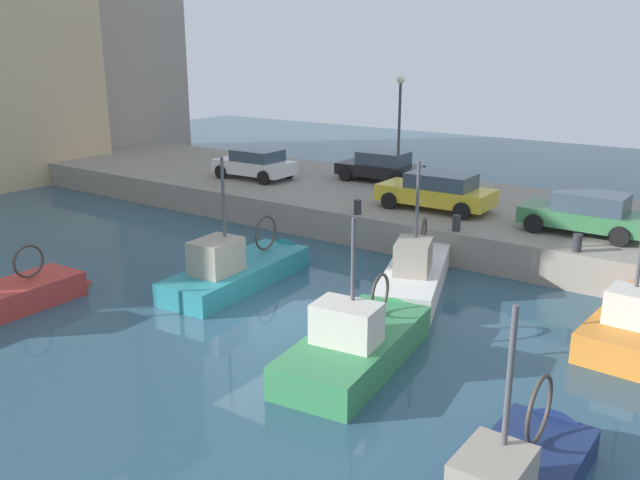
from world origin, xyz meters
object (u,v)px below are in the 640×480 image
at_px(parked_car_black, 381,166).
at_px(quay_streetlamp, 400,112).
at_px(fishing_boat_white, 417,281).
at_px(fishing_boat_green, 362,354).
at_px(mooring_bollard_south, 577,243).
at_px(parked_car_white, 255,164).
at_px(mooring_bollard_mid, 456,223).
at_px(mooring_bollard_north, 358,207).
at_px(parked_car_green, 586,213).
at_px(fishing_boat_teal, 244,277).
at_px(fishing_boat_orange, 637,332).
at_px(parked_car_yellow, 437,191).

bearing_deg(parked_car_black, quay_streetlamp, -105.38).
height_order(fishing_boat_white, fishing_boat_green, fishing_boat_white).
relative_size(fishing_boat_white, mooring_bollard_south, 12.55).
distance_m(parked_car_white, mooring_bollard_mid, 12.08).
height_order(mooring_bollard_south, mooring_bollard_north, same).
height_order(parked_car_green, mooring_bollard_mid, parked_car_green).
relative_size(mooring_bollard_south, mooring_bollard_mid, 1.00).
xyz_separation_m(parked_car_black, parked_car_green, (-3.75, -10.20, 0.02)).
bearing_deg(fishing_boat_green, fishing_boat_teal, 68.24).
distance_m(fishing_boat_teal, fishing_boat_white, 5.49).
bearing_deg(fishing_boat_green, mooring_bollard_south, -18.54).
bearing_deg(mooring_bollard_mid, parked_car_green, -58.74).
distance_m(fishing_boat_white, mooring_bollard_south, 5.02).
bearing_deg(fishing_boat_orange, parked_car_green, 30.14).
bearing_deg(fishing_boat_green, mooring_bollard_north, 33.76).
bearing_deg(mooring_bollard_south, fishing_boat_teal, 122.67).
bearing_deg(fishing_boat_teal, quay_streetlamp, 4.27).
xyz_separation_m(parked_car_yellow, mooring_bollard_mid, (-2.39, -1.95, -0.46)).
bearing_deg(parked_car_yellow, quay_streetlamp, 47.55).
distance_m(fishing_boat_green, mooring_bollard_north, 9.68).
bearing_deg(quay_streetlamp, mooring_bollard_south, -120.68).
bearing_deg(parked_car_black, fishing_boat_green, -150.36).
height_order(parked_car_black, parked_car_white, same).
distance_m(mooring_bollard_south, mooring_bollard_mid, 4.00).
height_order(fishing_boat_white, mooring_bollard_mid, fishing_boat_white).
distance_m(fishing_boat_green, mooring_bollard_south, 8.51).
distance_m(parked_car_black, parked_car_yellow, 5.84).
relative_size(fishing_boat_white, fishing_boat_orange, 1.23).
distance_m(parked_car_green, quay_streetlamp, 10.09).
distance_m(parked_car_white, mooring_bollard_south, 15.99).
distance_m(fishing_boat_green, quay_streetlamp, 15.85).
distance_m(fishing_boat_teal, quay_streetlamp, 12.05).
bearing_deg(mooring_bollard_south, parked_car_yellow, 68.17).
bearing_deg(parked_car_black, parked_car_green, -110.21).
height_order(mooring_bollard_north, quay_streetlamp, quay_streetlamp).
bearing_deg(parked_car_green, mooring_bollard_south, -169.83).
bearing_deg(fishing_boat_teal, fishing_boat_green, -111.76).
relative_size(parked_car_white, parked_car_yellow, 0.88).
xyz_separation_m(fishing_boat_teal, parked_car_yellow, (7.96, -2.73, 1.79)).
xyz_separation_m(fishing_boat_green, mooring_bollard_mid, (7.97, 1.33, 1.36)).
bearing_deg(parked_car_yellow, fishing_boat_green, -162.42).
bearing_deg(quay_streetlamp, parked_car_black, 74.62).
height_order(fishing_boat_white, parked_car_white, fishing_boat_white).
height_order(parked_car_black, mooring_bollard_south, parked_car_black).
height_order(fishing_boat_green, parked_car_black, fishing_boat_green).
distance_m(fishing_boat_green, fishing_boat_orange, 7.37).
xyz_separation_m(fishing_boat_teal, fishing_boat_green, (-2.40, -6.01, -0.02)).
height_order(fishing_boat_orange, parked_car_white, fishing_boat_orange).
bearing_deg(parked_car_green, parked_car_black, 69.79).
relative_size(fishing_boat_white, parked_car_yellow, 1.56).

